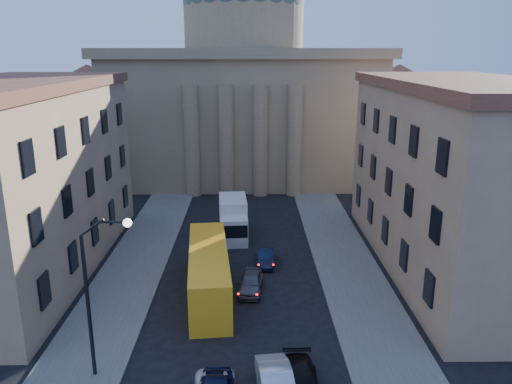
# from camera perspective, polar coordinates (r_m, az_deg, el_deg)

# --- Properties ---
(sidewalk_left) EXTENTS (5.00, 60.00, 0.15)m
(sidewalk_left) POSITION_cam_1_polar(r_m,az_deg,el_deg) (37.99, -15.01, -10.62)
(sidewalk_left) COLOR #55534E
(sidewalk_left) RESTS_ON ground
(sidewalk_right) EXTENTS (5.00, 60.00, 0.15)m
(sidewalk_right) POSITION_cam_1_polar(r_m,az_deg,el_deg) (37.66, 11.42, -10.63)
(sidewalk_right) COLOR #55534E
(sidewalk_right) RESTS_ON ground
(church) EXTENTS (68.02, 28.76, 36.60)m
(church) POSITION_cam_1_polar(r_m,az_deg,el_deg) (70.57, -1.37, 11.89)
(church) COLOR olive
(church) RESTS_ON ground
(building_left) EXTENTS (11.60, 26.60, 14.70)m
(building_left) POSITION_cam_1_polar(r_m,az_deg,el_deg) (42.00, -25.73, 1.53)
(building_left) COLOR tan
(building_left) RESTS_ON ground
(building_right) EXTENTS (11.60, 26.60, 14.70)m
(building_right) POSITION_cam_1_polar(r_m,az_deg,el_deg) (41.38, 22.42, 1.72)
(building_right) COLOR tan
(building_right) RESTS_ON ground
(street_lamp) EXTENTS (2.62, 0.44, 8.83)m
(street_lamp) POSITION_cam_1_polar(r_m,az_deg,el_deg) (26.72, -17.74, -10.12)
(street_lamp) COLOR black
(street_lamp) RESTS_ON ground
(car_right_mid) EXTENTS (1.92, 4.54, 1.31)m
(car_right_mid) POSITION_cam_1_polar(r_m,az_deg,el_deg) (26.70, 5.20, -21.00)
(car_right_mid) COLOR black
(car_right_mid) RESTS_ON ground
(car_right_far) EXTENTS (1.97, 4.13, 1.36)m
(car_right_far) POSITION_cam_1_polar(r_m,az_deg,el_deg) (36.29, -0.59, -10.28)
(car_right_far) COLOR #515056
(car_right_far) RESTS_ON ground
(car_right_distant) EXTENTS (1.37, 3.75, 1.23)m
(car_right_distant) POSITION_cam_1_polar(r_m,az_deg,el_deg) (40.67, 1.11, -7.41)
(car_right_distant) COLOR black
(car_right_distant) RESTS_ON ground
(city_bus) EXTENTS (3.78, 11.87, 3.29)m
(city_bus) POSITION_cam_1_polar(r_m,az_deg,el_deg) (35.67, -5.43, -8.91)
(city_bus) COLOR #F8AD1B
(city_bus) RESTS_ON ground
(box_truck) EXTENTS (2.87, 6.44, 3.46)m
(box_truck) POSITION_cam_1_polar(r_m,az_deg,el_deg) (46.30, -2.62, -3.13)
(box_truck) COLOR silver
(box_truck) RESTS_ON ground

